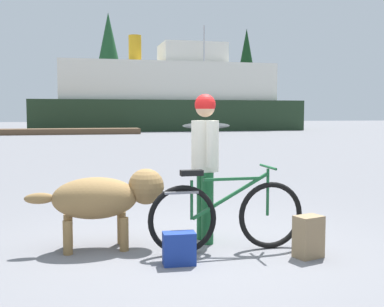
{
  "coord_description": "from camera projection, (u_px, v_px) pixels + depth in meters",
  "views": [
    {
      "loc": [
        -1.24,
        -5.02,
        1.5
      ],
      "look_at": [
        0.33,
        1.54,
        0.93
      ],
      "focal_mm": 44.95,
      "sensor_mm": 36.0,
      "label": 1
    }
  ],
  "objects": [
    {
      "name": "ground_plane",
      "position": [
        195.0,
        250.0,
        5.28
      ],
      "size": [
        160.0,
        160.0,
        0.0
      ],
      "primitive_type": "plane",
      "color": "slate"
    },
    {
      "name": "bicycle",
      "position": [
        227.0,
        215.0,
        5.21
      ],
      "size": [
        1.75,
        0.44,
        0.93
      ],
      "color": "black",
      "rests_on": "ground_plane"
    },
    {
      "name": "person_cyclist",
      "position": [
        205.0,
        153.0,
        5.56
      ],
      "size": [
        0.32,
        0.53,
        1.72
      ],
      "color": "#19592D",
      "rests_on": "ground_plane"
    },
    {
      "name": "dog",
      "position": [
        105.0,
        197.0,
        5.31
      ],
      "size": [
        1.51,
        0.54,
        0.88
      ],
      "color": "olive",
      "rests_on": "ground_plane"
    },
    {
      "name": "backpack",
      "position": [
        308.0,
        237.0,
        5.0
      ],
      "size": [
        0.33,
        0.27,
        0.44
      ],
      "primitive_type": "cube",
      "rotation": [
        0.0,
        0.0,
        0.29
      ],
      "color": "#8C7251",
      "rests_on": "ground_plane"
    },
    {
      "name": "handbag_pannier",
      "position": [
        179.0,
        248.0,
        4.76
      ],
      "size": [
        0.33,
        0.2,
        0.33
      ],
      "primitive_type": "cube",
      "rotation": [
        0.0,
        0.0,
        -0.06
      ],
      "color": "navy",
      "rests_on": "ground_plane"
    },
    {
      "name": "dock_pier",
      "position": [
        21.0,
        132.0,
        33.33
      ],
      "size": [
        16.34,
        2.17,
        0.4
      ],
      "primitive_type": "cube",
      "color": "brown",
      "rests_on": "ground_plane"
    },
    {
      "name": "ferry_boat",
      "position": [
        168.0,
        98.0,
        42.48
      ],
      "size": [
        22.92,
        7.35,
        8.18
      ],
      "color": "#1E331E",
      "rests_on": "ground_plane"
    },
    {
      "name": "sailboat_moored",
      "position": [
        204.0,
        125.0,
        40.48
      ],
      "size": [
        7.02,
        1.97,
        8.74
      ],
      "color": "silver",
      "rests_on": "ground_plane"
    },
    {
      "name": "pine_tree_center",
      "position": [
        109.0,
        56.0,
        53.17
      ],
      "size": [
        3.95,
        3.95,
        12.56
      ],
      "color": "#4C331E",
      "rests_on": "ground_plane"
    },
    {
      "name": "pine_tree_far_right",
      "position": [
        246.0,
        68.0,
        58.52
      ],
      "size": [
        3.48,
        3.48,
        11.74
      ],
      "color": "#4C331E",
      "rests_on": "ground_plane"
    }
  ]
}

